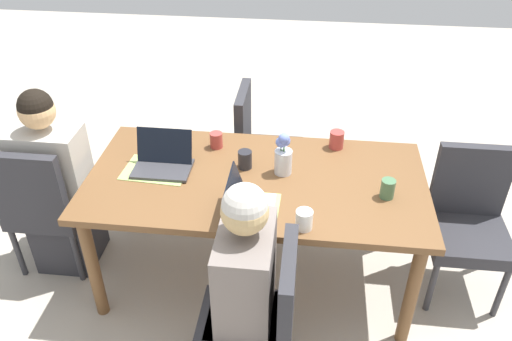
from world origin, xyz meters
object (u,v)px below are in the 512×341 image
(chair_far_left_mid, at_px, (261,319))
(person_far_left_mid, at_px, (246,303))
(coffee_mug_near_right, at_px, (216,140))
(coffee_mug_far_left, at_px, (245,160))
(laptop_head_right_left_near, at_px, (163,162))
(person_head_right_left_near, at_px, (58,192))
(chair_head_left_right_near, at_px, (468,217))
(dining_table, at_px, (256,190))
(chair_head_right_left_near, at_px, (44,202))
(coffee_mug_centre_right, at_px, (337,140))
(chair_near_left_far, at_px, (260,144))
(flower_vase, at_px, (283,154))
(coffee_mug_near_left, at_px, (388,189))
(coffee_mug_centre_left, at_px, (304,220))
(laptop_far_left_mid, at_px, (247,207))

(chair_far_left_mid, bearing_deg, person_far_left_mid, -38.76)
(coffee_mug_near_right, bearing_deg, coffee_mug_far_left, 135.14)
(chair_far_left_mid, distance_m, laptop_head_right_left_near, 1.06)
(person_head_right_left_near, xyz_separation_m, person_far_left_mid, (-1.24, 0.73, 0.00))
(person_head_right_left_near, height_order, coffee_mug_near_right, person_head_right_left_near)
(person_far_left_mid, height_order, chair_head_left_right_near, person_far_left_mid)
(person_far_left_mid, height_order, laptop_head_right_left_near, person_far_left_mid)
(dining_table, distance_m, laptop_head_right_left_near, 0.55)
(person_head_right_left_near, xyz_separation_m, chair_head_left_right_near, (-2.41, -0.08, -0.03))
(chair_head_right_left_near, bearing_deg, chair_far_left_mid, 152.56)
(person_head_right_left_near, distance_m, chair_far_left_mid, 1.53)
(chair_head_right_left_near, bearing_deg, dining_table, -177.95)
(chair_head_left_right_near, xyz_separation_m, coffee_mug_centre_right, (0.77, -0.27, 0.30))
(dining_table, bearing_deg, chair_near_left_far, -85.40)
(flower_vase, xyz_separation_m, coffee_mug_near_left, (-0.56, 0.16, -0.07))
(dining_table, xyz_separation_m, coffee_mug_far_left, (0.07, -0.10, 0.13))
(person_far_left_mid, distance_m, laptop_head_right_left_near, 0.96)
(flower_vase, xyz_separation_m, coffee_mug_centre_right, (-0.30, -0.30, -0.07))
(person_far_left_mid, distance_m, coffee_mug_centre_right, 1.18)
(chair_far_left_mid, xyz_separation_m, coffee_mug_far_left, (0.18, -0.85, 0.30))
(coffee_mug_near_left, xyz_separation_m, coffee_mug_far_left, (0.77, -0.19, -0.00))
(chair_far_left_mid, xyz_separation_m, coffee_mug_centre_left, (-0.17, -0.37, 0.30))
(chair_near_left_far, bearing_deg, laptop_far_left_mid, 92.74)
(coffee_mug_near_left, relative_size, coffee_mug_centre_right, 0.98)
(laptop_far_left_mid, xyz_separation_m, coffee_mug_near_right, (0.26, -0.61, 0.00))
(dining_table, xyz_separation_m, laptop_far_left_mid, (0.01, 0.32, 0.12))
(dining_table, bearing_deg, coffee_mug_far_left, -52.88)
(coffee_mug_centre_right, bearing_deg, coffee_mug_centre_left, 77.85)
(person_far_left_mid, bearing_deg, coffee_mug_far_left, -82.21)
(person_head_right_left_near, bearing_deg, coffee_mug_near_left, 176.35)
(coffee_mug_near_left, height_order, coffee_mug_far_left, same)
(dining_table, relative_size, laptop_far_left_mid, 5.82)
(laptop_head_right_left_near, height_order, coffee_mug_near_left, laptop_head_right_left_near)
(coffee_mug_centre_left, bearing_deg, coffee_mug_near_left, -144.72)
(chair_near_left_far, xyz_separation_m, flower_vase, (-0.20, 0.69, 0.37))
(flower_vase, distance_m, coffee_mug_near_right, 0.48)
(laptop_far_left_mid, bearing_deg, coffee_mug_far_left, -81.20)
(dining_table, bearing_deg, person_far_left_mid, 92.86)
(chair_far_left_mid, distance_m, coffee_mug_far_left, 0.92)
(chair_far_left_mid, relative_size, coffee_mug_centre_right, 8.40)
(dining_table, relative_size, person_head_right_left_near, 1.56)
(person_head_right_left_near, bearing_deg, laptop_head_right_left_near, -179.37)
(chair_head_right_left_near, relative_size, coffee_mug_near_right, 9.40)
(chair_near_left_far, bearing_deg, flower_vase, 106.45)
(coffee_mug_near_right, distance_m, coffee_mug_far_left, 0.28)
(flower_vase, bearing_deg, coffee_mug_far_left, -6.72)
(laptop_head_right_left_near, bearing_deg, dining_table, 175.99)
(coffee_mug_near_left, relative_size, coffee_mug_near_right, 1.10)
(person_head_right_left_near, distance_m, laptop_head_right_left_near, 0.72)
(flower_vase, bearing_deg, chair_near_left_far, -73.55)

